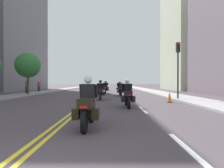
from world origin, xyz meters
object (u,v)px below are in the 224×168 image
Objects in this scene: traffic_cone_0 at (170,97)px; pedestrian_0 at (39,86)px; motorcycle_5 at (119,87)px; pedestrian_1 at (26,86)px; motorcycle_4 at (106,88)px; motorcycle_2 at (100,91)px; motorcycle_6 at (107,87)px; motorcycle_3 at (121,90)px; traffic_light_near at (178,60)px; motorcycle_0 at (88,107)px; motorcycle_1 at (128,96)px; street_tree_0 at (28,65)px.

pedestrian_0 is (-14.69, 14.70, 0.49)m from traffic_cone_0.
motorcycle_5 is 12.98m from pedestrian_1.
traffic_cone_0 is at bearing 73.22° from pedestrian_0.
motorcycle_4 is 1.21× the size of pedestrian_1.
traffic_cone_0 is at bearing -26.45° from motorcycle_2.
motorcycle_5 reaches higher than motorcycle_6.
pedestrian_0 is at bearing -147.49° from motorcycle_6.
traffic_cone_0 is (5.02, -20.77, -0.25)m from motorcycle_6.
pedestrian_0 is at bearing 146.53° from pedestrian_1.
motorcycle_6 is 1.21× the size of pedestrian_0.
traffic_light_near is at bearing -49.86° from motorcycle_3.
motorcycle_2 is at bearing -96.53° from motorcycle_5.
traffic_light_near reaches higher than motorcycle_0.
pedestrian_1 is at bearing 130.59° from motorcycle_1.
motorcycle_1 is 0.97× the size of motorcycle_2.
motorcycle_4 is 2.71× the size of traffic_cone_0.
street_tree_0 reaches higher than motorcycle_4.
street_tree_0 is at bearing 157.41° from traffic_light_near.
street_tree_0 is at bearing -160.54° from motorcycle_4.
street_tree_0 is at bearing -123.87° from motorcycle_6.
pedestrian_1 is 0.37× the size of street_tree_0.
pedestrian_0 is at bearing 115.03° from motorcycle_0.
street_tree_0 reaches higher than traffic_light_near.
motorcycle_1 is 0.48× the size of traffic_light_near.
street_tree_0 is at bearing 119.90° from motorcycle_0.
pedestrian_0 reaches higher than motorcycle_1.
motorcycle_4 is (-0.09, 19.48, 0.01)m from motorcycle_0.
motorcycle_1 is at bearing 61.76° from pedestrian_0.
motorcycle_4 reaches higher than motorcycle_2.
motorcycle_4 reaches higher than motorcycle_6.
motorcycle_2 is at bearing 66.31° from pedestrian_0.
motorcycle_3 is 2.69× the size of traffic_cone_0.
motorcycle_0 reaches higher than motorcycle_3.
pedestrian_1 is (-11.43, 12.95, 0.28)m from motorcycle_1.
motorcycle_3 is 7.53m from traffic_cone_0.
motorcycle_4 is 11.77m from traffic_light_near.
motorcycle_0 is 0.99× the size of motorcycle_4.
motorcycle_3 is at bearing 38.71° from pedestrian_1.
motorcycle_3 is (0.02, 9.51, 0.00)m from motorcycle_1.
motorcycle_6 is at bearing 55.74° from street_tree_0.
motorcycle_5 is at bearing 80.50° from motorcycle_2.
motorcycle_6 is (-1.84, 23.44, -0.00)m from motorcycle_1.
motorcycle_0 is 28.50m from motorcycle_6.
motorcycle_6 is 14.22m from pedestrian_1.
motorcycle_4 is 0.46× the size of traffic_light_near.
motorcycle_4 is at bearing 112.66° from traffic_cone_0.
motorcycle_0 is 10.09m from motorcycle_2.
motorcycle_1 is 20.84m from pedestrian_0.
traffic_cone_0 is 0.17× the size of traffic_light_near.
pedestrian_1 is at bearing 152.73° from traffic_light_near.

